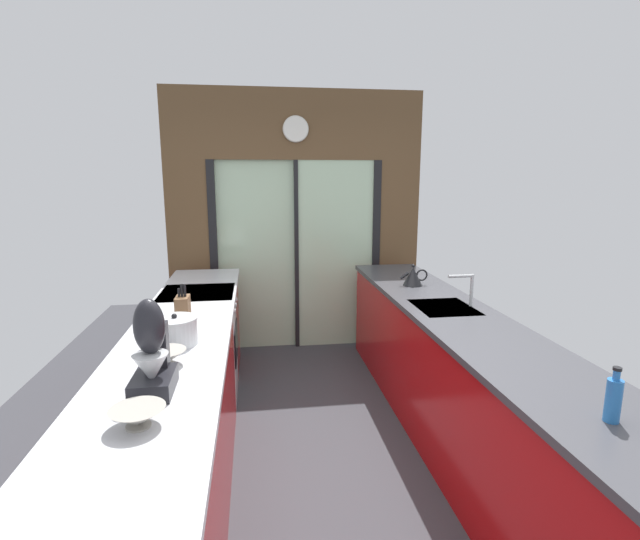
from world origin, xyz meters
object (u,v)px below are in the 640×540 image
knife_block (183,311)px  stand_mixer (152,356)px  mixing_bowl_near (138,417)px  kettle (413,276)px  stock_pot (175,331)px  soap_bottle (613,399)px  oven_range (200,347)px  mixing_bowl_far (166,357)px

knife_block → stand_mixer: stand_mixer is taller
mixing_bowl_near → stand_mixer: (0.00, 0.30, 0.12)m
stand_mixer → kettle: 2.53m
knife_block → kettle: (1.78, 0.89, -0.02)m
kettle → stock_pot: bearing=-146.0°
soap_bottle → stock_pot: bearing=148.4°
oven_range → knife_block: (0.02, -0.90, 0.56)m
stock_pot → kettle: kettle is taller
mixing_bowl_far → soap_bottle: soap_bottle is taller
soap_bottle → kettle: bearing=90.0°
knife_block → stand_mixer: (-0.00, -0.90, 0.06)m
knife_block → oven_range: bearing=91.2°
stand_mixer → mixing_bowl_near: bearing=-90.0°
mixing_bowl_near → stock_pot: 0.89m
stock_pot → soap_bottle: (1.78, -1.10, 0.01)m
stock_pot → stand_mixer: bearing=-90.0°
mixing_bowl_near → knife_block: knife_block is taller
mixing_bowl_near → mixing_bowl_far: (0.00, 0.59, 0.00)m
mixing_bowl_near → stand_mixer: 0.32m
mixing_bowl_far → kettle: kettle is taller
mixing_bowl_far → stock_pot: size_ratio=0.80×
oven_range → kettle: 1.88m
oven_range → soap_bottle: bearing=-52.1°
stock_pot → knife_block: bearing=90.0°
oven_range → knife_block: bearing=-88.8°
mixing_bowl_far → kettle: bearing=40.0°
mixing_bowl_near → soap_bottle: size_ratio=0.94×
oven_range → kettle: size_ratio=3.75×
stock_pot → kettle: bearing=34.0°
knife_block → soap_bottle: (1.78, -1.41, -0.01)m
mixing_bowl_near → stock_pot: bearing=90.0°
mixing_bowl_far → stock_pot: (-0.00, 0.29, 0.04)m
oven_range → stand_mixer: stand_mixer is taller
mixing_bowl_near → kettle: size_ratio=0.84×
oven_range → stand_mixer: size_ratio=2.19×
mixing_bowl_far → knife_block: bearing=90.0°
stock_pot → kettle: 2.15m
mixing_bowl_near → stock_pot: size_ratio=0.83×
kettle → mixing_bowl_far: bearing=-140.0°
stock_pot → mixing_bowl_near: bearing=-90.0°
oven_range → kettle: bearing=-0.5°
oven_range → stand_mixer: (0.02, -1.81, 0.63)m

